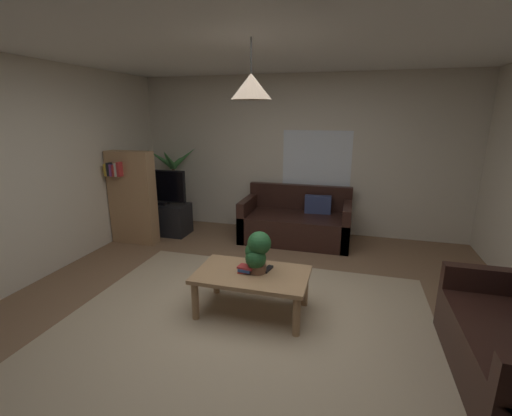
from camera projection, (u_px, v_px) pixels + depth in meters
floor at (248, 323)px, 3.33m from camera, size 5.32×5.67×0.02m
rug at (241, 334)px, 3.14m from camera, size 3.46×3.12×0.01m
wall_back at (298, 156)px, 5.66m from camera, size 5.44×0.06×2.53m
wall_left at (5, 178)px, 3.69m from camera, size 0.06×5.67×2.53m
ceiling at (245, 30)px, 2.66m from camera, size 5.32×5.67×0.02m
window_pane at (316, 163)px, 5.58m from camera, size 1.09×0.01×1.02m
couch_under_window at (296, 223)px, 5.41m from camera, size 1.65×0.86×0.82m
coffee_table at (252, 279)px, 3.40m from camera, size 1.10×0.65×0.43m
book_on_table_0 at (245, 271)px, 3.40m from camera, size 0.16×0.12×0.02m
book_on_table_1 at (246, 269)px, 3.39m from camera, size 0.14×0.13×0.03m
book_on_table_2 at (246, 267)px, 3.38m from camera, size 0.17×0.13×0.02m
remote_on_table_0 at (268, 269)px, 3.44m from camera, size 0.08×0.17×0.02m
potted_plant_on_table at (257, 251)px, 3.35m from camera, size 0.26×0.25×0.41m
tv_stand at (162, 218)px, 5.75m from camera, size 0.90×0.44×0.50m
tv at (159, 187)px, 5.58m from camera, size 0.91×0.16×0.56m
potted_palm_corner at (175, 191)px, 6.17m from camera, size 0.85×0.85×1.40m
bookshelf_corner at (132, 197)px, 5.22m from camera, size 0.70×0.31×1.40m
pendant_lamp at (251, 86)px, 2.93m from camera, size 0.35×0.35×0.49m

